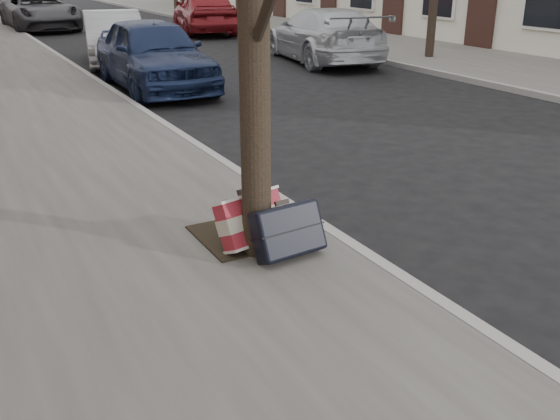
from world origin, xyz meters
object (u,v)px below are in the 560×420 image
suitcase_red (252,220)px  car_near_mid (114,38)px  car_near_front (154,54)px  suitcase_navy (288,230)px

suitcase_red → car_near_mid: bearing=67.7°
car_near_front → suitcase_red: bearing=-100.6°
suitcase_navy → car_near_front: (1.57, 8.28, 0.35)m
suitcase_navy → car_near_mid: size_ratio=0.16×
suitcase_red → car_near_front: size_ratio=0.15×
suitcase_red → suitcase_navy: suitcase_navy is taller
suitcase_navy → car_near_front: bearing=74.5°
suitcase_navy → car_near_front: size_ratio=0.15×
suitcase_red → car_near_front: car_near_front is taller
suitcase_red → car_near_mid: (1.93, 11.70, 0.29)m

